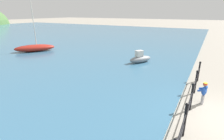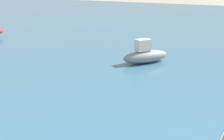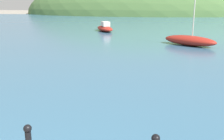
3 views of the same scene
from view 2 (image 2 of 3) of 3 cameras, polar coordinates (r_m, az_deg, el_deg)
boat_mid_harbor at (r=10.55m, az=7.25°, el=3.26°), size 2.09×1.60×0.96m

